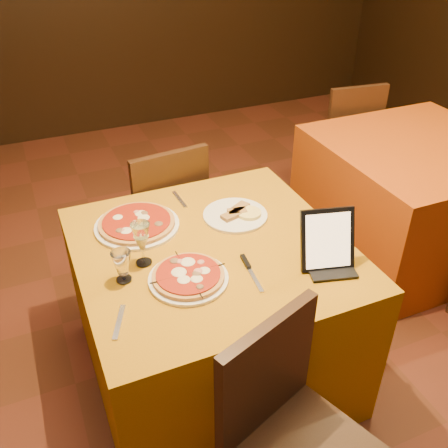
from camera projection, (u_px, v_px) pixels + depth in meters
name	position (u px, v px, depth m)	size (l,w,h in m)	color
floor	(254.00, 403.00, 2.32)	(6.00, 7.00, 0.01)	#5E2D19
main_table	(212.00, 312.00, 2.29)	(1.10, 1.10, 0.75)	#AC700B
side_table	(411.00, 199.00, 3.13)	(1.10, 1.10, 0.75)	#AC420B
chair_main_far	(160.00, 213.00, 2.85)	(0.38, 0.38, 0.91)	black
chair_side_far	(339.00, 139.00, 3.71)	(0.42, 0.42, 0.91)	black
pizza_near	(188.00, 277.00, 1.89)	(0.31, 0.31, 0.03)	white
pizza_far	(137.00, 224.00, 2.19)	(0.37, 0.37, 0.03)	white
cutlet_dish	(235.00, 214.00, 2.26)	(0.29, 0.29, 0.03)	white
wine_glass	(142.00, 244.00, 1.93)	(0.09, 0.09, 0.19)	#F5FE90
water_glass	(122.00, 267.00, 1.86)	(0.06, 0.06, 0.13)	silver
tablet	(327.00, 239.00, 1.91)	(0.21, 0.02, 0.24)	black
knife	(253.00, 276.00, 1.91)	(0.20, 0.02, 0.01)	#B9B8BF
fork_near	(119.00, 322.00, 1.71)	(0.17, 0.02, 0.01)	silver
fork_far	(180.00, 199.00, 2.39)	(0.16, 0.02, 0.01)	#AFAEB5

